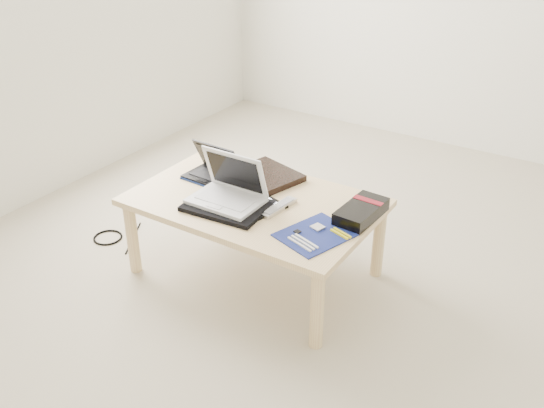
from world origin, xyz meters
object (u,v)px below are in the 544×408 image
Objects in this scene: netbook at (214,171)px; white_laptop at (229,191)px; coffee_table at (254,209)px; gpu_box at (361,212)px.

white_laptop is (0.22, -0.18, 0.03)m from netbook.
white_laptop is (-0.07, -0.09, 0.11)m from coffee_table.
coffee_table is 3.50× the size of white_laptop.
coffee_table is 4.18× the size of netbook.
white_laptop reaches higher than netbook.
coffee_table is 0.16m from white_laptop.
white_laptop is at bearing -127.57° from coffee_table.
coffee_table is at bearing -166.98° from gpu_box.
coffee_table is at bearing 52.43° from white_laptop.
coffee_table is 0.32m from netbook.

